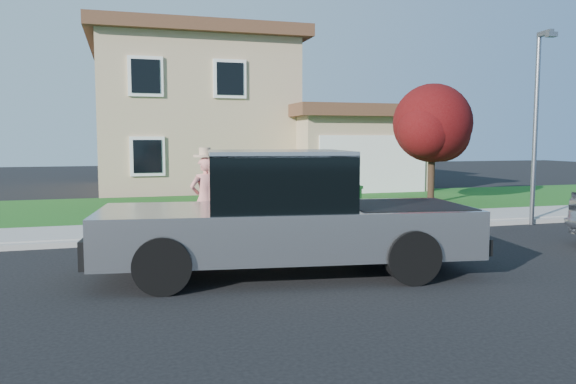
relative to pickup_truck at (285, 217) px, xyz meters
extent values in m
plane|color=black|center=(0.53, 0.60, -0.97)|extent=(80.00, 80.00, 0.00)
cube|color=gray|center=(1.53, 3.50, -0.91)|extent=(40.00, 0.20, 0.12)
cube|color=gray|center=(1.53, 4.60, -0.89)|extent=(40.00, 2.00, 0.15)
cube|color=#154A15|center=(1.53, 9.10, -0.92)|extent=(40.00, 7.00, 0.10)
cube|color=tan|center=(0.53, 17.60, 2.23)|extent=(8.00, 9.00, 6.40)
cube|color=tan|center=(7.03, 14.60, 0.63)|extent=(5.50, 6.00, 3.20)
cube|color=white|center=(7.03, 11.58, 0.28)|extent=(4.60, 0.12, 2.30)
cube|color=#4C2D1E|center=(0.53, 17.60, 5.63)|extent=(8.80, 9.80, 0.50)
cube|color=#4C2D1E|center=(7.03, 14.60, 2.43)|extent=(6.20, 6.80, 0.50)
cube|color=white|center=(-1.67, 13.05, 3.63)|extent=(1.30, 0.10, 1.50)
cube|color=white|center=(1.53, 13.05, 3.63)|extent=(1.30, 0.10, 1.50)
cube|color=black|center=(-1.67, 13.05, 0.63)|extent=(1.30, 0.10, 1.50)
cylinder|color=black|center=(-2.07, -0.72, -0.54)|extent=(0.89, 0.43, 0.86)
cylinder|color=black|center=(-1.81, 1.24, -0.54)|extent=(0.89, 0.43, 0.86)
cylinder|color=black|center=(1.71, -1.23, -0.54)|extent=(0.89, 0.43, 0.86)
cylinder|color=black|center=(1.97, 0.73, -0.54)|extent=(0.89, 0.43, 0.86)
cube|color=#AEB0B6|center=(0.03, 0.00, -0.23)|extent=(6.36, 2.95, 0.77)
cube|color=black|center=(-0.13, 0.02, 0.59)|extent=(2.50, 2.28, 0.91)
cube|color=#AEB0B6|center=(-0.13, 0.02, 1.06)|extent=(2.50, 2.28, 0.09)
cube|color=black|center=(2.05, -0.28, 0.14)|extent=(2.16, 2.07, 0.06)
cube|color=black|center=(-3.04, 0.41, -0.38)|extent=(0.40, 2.04, 0.43)
cube|color=black|center=(3.09, -0.42, -0.43)|extent=(0.40, 2.04, 0.27)
cube|color=black|center=(-0.83, 1.28, 0.48)|extent=(0.16, 0.25, 0.19)
imported|color=#E1857B|center=(-0.88, 3.20, -0.02)|extent=(0.77, 0.60, 1.89)
cylinder|color=tan|center=(-0.88, 3.20, 0.95)|extent=(0.50, 0.50, 0.05)
cylinder|color=tan|center=(-0.88, 3.20, 1.02)|extent=(0.25, 0.25, 0.18)
cylinder|color=black|center=(7.42, 7.84, 0.05)|extent=(0.23, 0.23, 1.83)
sphere|color=#490F10|center=(7.42, 7.84, 1.82)|extent=(2.63, 2.63, 2.63)
sphere|color=#490F10|center=(7.99, 8.18, 1.48)|extent=(1.94, 1.94, 1.94)
sphere|color=#490F10|center=(6.96, 7.50, 1.59)|extent=(1.83, 1.83, 1.83)
cube|color=black|center=(2.76, 3.95, -0.37)|extent=(0.59, 0.67, 0.90)
cube|color=black|center=(2.76, 3.95, 0.12)|extent=(0.65, 0.73, 0.07)
cylinder|color=slate|center=(7.78, 3.35, 1.50)|extent=(0.12, 0.12, 4.92)
cube|color=slate|center=(7.75, 3.11, 3.96)|extent=(0.17, 0.55, 0.12)
cube|color=slate|center=(7.72, 2.86, 3.88)|extent=(0.26, 0.20, 0.12)
camera|label=1|loc=(-2.59, -8.93, 1.30)|focal=35.00mm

